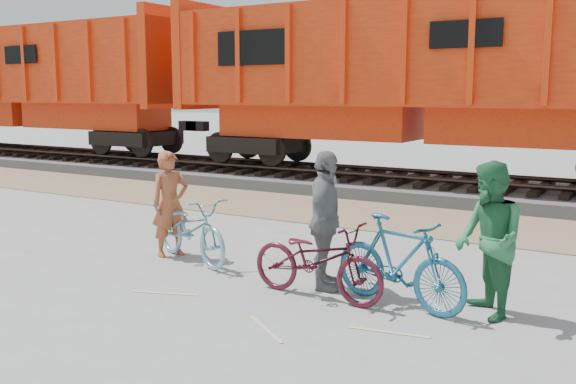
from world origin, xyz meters
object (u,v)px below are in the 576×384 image
at_px(person_solo, 170,204).
at_px(person_woman, 325,221).
at_px(bicycle_teal, 399,262).
at_px(person_man, 489,240).
at_px(bicycle_maroon, 317,260).
at_px(hopper_car_left, 34,81).
at_px(hopper_car_center, 426,75).
at_px(bicycle_blue, 191,229).

distance_m(person_solo, person_woman, 2.93).
xyz_separation_m(bicycle_teal, person_man, (1.00, 0.20, 0.35)).
relative_size(bicycle_teal, bicycle_maroon, 0.98).
relative_size(hopper_car_left, bicycle_teal, 7.58).
distance_m(hopper_car_left, bicycle_maroon, 19.14).
distance_m(hopper_car_center, person_woman, 8.95).
height_order(hopper_car_center, bicycle_blue, hopper_car_center).
bearing_deg(person_solo, hopper_car_left, 85.31).
xyz_separation_m(bicycle_blue, person_solo, (-0.50, 0.10, 0.33)).
height_order(bicycle_maroon, person_man, person_man).
bearing_deg(bicycle_maroon, person_solo, 81.07).
relative_size(hopper_car_left, hopper_car_center, 1.00).
height_order(hopper_car_left, person_man, hopper_car_left).
distance_m(hopper_car_center, person_solo, 8.62).
height_order(bicycle_teal, person_woman, person_woman).
relative_size(hopper_car_center, bicycle_teal, 7.58).
bearing_deg(person_woman, bicycle_teal, -116.60).
xyz_separation_m(hopper_car_left, person_man, (18.74, -8.53, -2.10)).
xyz_separation_m(person_solo, person_woman, (2.91, -0.30, 0.08)).
height_order(hopper_car_left, person_woman, hopper_car_left).
bearing_deg(bicycle_maroon, bicycle_blue, 80.72).
bearing_deg(bicycle_maroon, person_woman, 18.15).
distance_m(bicycle_teal, person_solo, 4.05).
relative_size(bicycle_blue, person_solo, 1.15).
xyz_separation_m(hopper_car_left, person_solo, (13.72, -8.25, -2.17)).
relative_size(bicycle_maroon, person_solo, 1.13).
relative_size(person_man, person_woman, 0.99).
bearing_deg(person_woman, hopper_car_left, 45.95).
bearing_deg(bicycle_teal, bicycle_blue, 97.55).
distance_m(hopper_car_center, bicycle_maroon, 9.45).
relative_size(bicycle_teal, person_solo, 1.11).
relative_size(hopper_car_left, bicycle_blue, 7.26).
bearing_deg(hopper_car_center, person_woman, -79.20).
xyz_separation_m(hopper_car_center, bicycle_teal, (2.74, -8.73, -2.45)).
xyz_separation_m(bicycle_teal, person_woman, (-1.11, 0.19, 0.36)).
bearing_deg(bicycle_teal, person_man, -64.84).
bearing_deg(person_woman, person_man, -106.58).
height_order(hopper_car_left, bicycle_maroon, hopper_car_left).
distance_m(hopper_car_left, bicycle_teal, 19.92).
distance_m(hopper_car_left, bicycle_blue, 16.68).
bearing_deg(hopper_car_center, person_solo, -98.82).
height_order(bicycle_blue, bicycle_teal, bicycle_teal).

